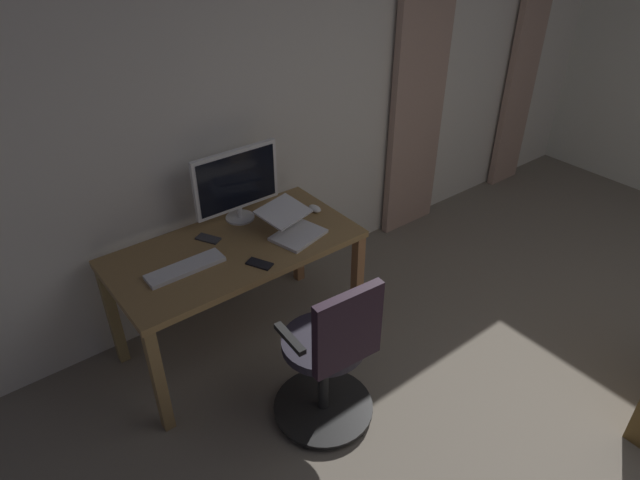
{
  "coord_description": "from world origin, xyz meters",
  "views": [
    {
      "loc": [
        2.6,
        0.11,
        2.54
      ],
      "look_at": [
        1.19,
        -1.7,
        1.03
      ],
      "focal_mm": 31.05,
      "sensor_mm": 36.0,
      "label": 1
    }
  ],
  "objects_px": {
    "computer_monitor": "(237,182)",
    "desk": "(236,259)",
    "cell_phone_face_up": "(259,264)",
    "laptop": "(293,226)",
    "office_chair": "(330,359)",
    "cell_phone_by_monitor": "(208,239)",
    "computer_mouse": "(315,209)",
    "computer_keyboard": "(185,268)"
  },
  "relations": [
    {
      "from": "cell_phone_by_monitor",
      "to": "office_chair",
      "type": "bearing_deg",
      "value": 70.15
    },
    {
      "from": "computer_keyboard",
      "to": "laptop",
      "type": "distance_m",
      "value": 0.68
    },
    {
      "from": "computer_monitor",
      "to": "desk",
      "type": "bearing_deg",
      "value": 53.05
    },
    {
      "from": "desk",
      "to": "cell_phone_face_up",
      "type": "bearing_deg",
      "value": 93.01
    },
    {
      "from": "office_chair",
      "to": "cell_phone_by_monitor",
      "type": "xyz_separation_m",
      "value": [
        0.14,
        -0.98,
        0.29
      ]
    },
    {
      "from": "office_chair",
      "to": "computer_mouse",
      "type": "distance_m",
      "value": 1.07
    },
    {
      "from": "laptop",
      "to": "cell_phone_face_up",
      "type": "xyz_separation_m",
      "value": [
        0.33,
        0.14,
        -0.05
      ]
    },
    {
      "from": "computer_monitor",
      "to": "computer_mouse",
      "type": "xyz_separation_m",
      "value": [
        -0.42,
        0.22,
        -0.23
      ]
    },
    {
      "from": "office_chair",
      "to": "computer_monitor",
      "type": "distance_m",
      "value": 1.21
    },
    {
      "from": "laptop",
      "to": "computer_monitor",
      "type": "bearing_deg",
      "value": -80.54
    },
    {
      "from": "computer_monitor",
      "to": "computer_keyboard",
      "type": "relative_size",
      "value": 1.3
    },
    {
      "from": "desk",
      "to": "computer_mouse",
      "type": "xyz_separation_m",
      "value": [
        -0.61,
        -0.03,
        0.11
      ]
    },
    {
      "from": "computer_keyboard",
      "to": "cell_phone_by_monitor",
      "type": "height_order",
      "value": "computer_keyboard"
    },
    {
      "from": "office_chair",
      "to": "laptop",
      "type": "xyz_separation_m",
      "value": [
        -0.29,
        -0.72,
        0.34
      ]
    },
    {
      "from": "desk",
      "to": "computer_mouse",
      "type": "bearing_deg",
      "value": -177.4
    },
    {
      "from": "computer_monitor",
      "to": "cell_phone_by_monitor",
      "type": "xyz_separation_m",
      "value": [
        0.27,
        0.1,
        -0.25
      ]
    },
    {
      "from": "computer_monitor",
      "to": "computer_keyboard",
      "type": "height_order",
      "value": "computer_monitor"
    },
    {
      "from": "computer_keyboard",
      "to": "cell_phone_by_monitor",
      "type": "bearing_deg",
      "value": -141.21
    },
    {
      "from": "desk",
      "to": "laptop",
      "type": "bearing_deg",
      "value": 162.08
    },
    {
      "from": "computer_monitor",
      "to": "cell_phone_by_monitor",
      "type": "height_order",
      "value": "computer_monitor"
    },
    {
      "from": "computer_keyboard",
      "to": "computer_mouse",
      "type": "distance_m",
      "value": 0.94
    },
    {
      "from": "desk",
      "to": "office_chair",
      "type": "relative_size",
      "value": 1.47
    },
    {
      "from": "laptop",
      "to": "cell_phone_by_monitor",
      "type": "xyz_separation_m",
      "value": [
        0.43,
        -0.26,
        -0.05
      ]
    },
    {
      "from": "cell_phone_face_up",
      "to": "cell_phone_by_monitor",
      "type": "relative_size",
      "value": 1.0
    },
    {
      "from": "cell_phone_by_monitor",
      "to": "laptop",
      "type": "bearing_deg",
      "value": 120.66
    },
    {
      "from": "computer_mouse",
      "to": "cell_phone_face_up",
      "type": "relative_size",
      "value": 0.69
    },
    {
      "from": "office_chair",
      "to": "cell_phone_face_up",
      "type": "xyz_separation_m",
      "value": [
        0.04,
        -0.58,
        0.29
      ]
    },
    {
      "from": "computer_monitor",
      "to": "cell_phone_by_monitor",
      "type": "distance_m",
      "value": 0.38
    },
    {
      "from": "computer_mouse",
      "to": "cell_phone_by_monitor",
      "type": "bearing_deg",
      "value": -10.04
    },
    {
      "from": "computer_mouse",
      "to": "computer_keyboard",
      "type": "bearing_deg",
      "value": 4.31
    },
    {
      "from": "computer_keyboard",
      "to": "cell_phone_face_up",
      "type": "relative_size",
      "value": 3.02
    },
    {
      "from": "desk",
      "to": "computer_keyboard",
      "type": "distance_m",
      "value": 0.35
    },
    {
      "from": "computer_keyboard",
      "to": "computer_mouse",
      "type": "height_order",
      "value": "computer_mouse"
    },
    {
      "from": "computer_monitor",
      "to": "laptop",
      "type": "height_order",
      "value": "computer_monitor"
    },
    {
      "from": "computer_mouse",
      "to": "office_chair",
      "type": "bearing_deg",
      "value": 56.89
    },
    {
      "from": "computer_monitor",
      "to": "cell_phone_face_up",
      "type": "relative_size",
      "value": 3.92
    },
    {
      "from": "office_chair",
      "to": "computer_keyboard",
      "type": "relative_size",
      "value": 2.26
    },
    {
      "from": "computer_mouse",
      "to": "computer_monitor",
      "type": "bearing_deg",
      "value": -27.35
    },
    {
      "from": "desk",
      "to": "computer_keyboard",
      "type": "bearing_deg",
      "value": 7.45
    },
    {
      "from": "computer_monitor",
      "to": "cell_phone_face_up",
      "type": "height_order",
      "value": "computer_monitor"
    },
    {
      "from": "cell_phone_face_up",
      "to": "laptop",
      "type": "bearing_deg",
      "value": 176.78
    },
    {
      "from": "computer_monitor",
      "to": "cell_phone_face_up",
      "type": "bearing_deg",
      "value": 70.8
    }
  ]
}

